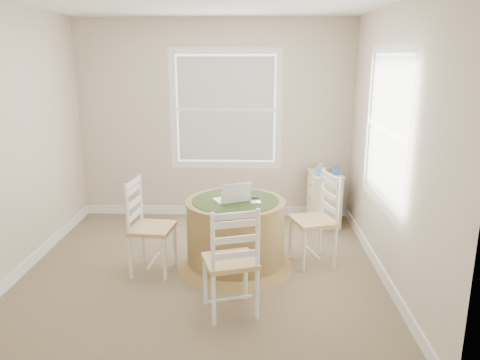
{
  "coord_description": "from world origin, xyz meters",
  "views": [
    {
      "loc": [
        0.52,
        -4.33,
        2.13
      ],
      "look_at": [
        0.37,
        0.45,
        0.85
      ],
      "focal_mm": 35.0,
      "sensor_mm": 36.0,
      "label": 1
    }
  ],
  "objects_px": {
    "chair_near": "(230,261)",
    "round_table": "(235,231)",
    "chair_right": "(313,220)",
    "laptop": "(232,198)",
    "corner_chest": "(324,198)",
    "chair_left": "(152,228)"
  },
  "relations": [
    {
      "from": "chair_left",
      "to": "round_table",
      "type": "bearing_deg",
      "value": -72.89
    },
    {
      "from": "chair_left",
      "to": "corner_chest",
      "type": "bearing_deg",
      "value": -46.04
    },
    {
      "from": "chair_right",
      "to": "laptop",
      "type": "relative_size",
      "value": 2.36
    },
    {
      "from": "chair_left",
      "to": "laptop",
      "type": "distance_m",
      "value": 0.85
    },
    {
      "from": "chair_near",
      "to": "laptop",
      "type": "relative_size",
      "value": 2.36
    },
    {
      "from": "chair_near",
      "to": "chair_right",
      "type": "bearing_deg",
      "value": -145.85
    },
    {
      "from": "laptop",
      "to": "corner_chest",
      "type": "distance_m",
      "value": 1.8
    },
    {
      "from": "round_table",
      "to": "chair_right",
      "type": "bearing_deg",
      "value": 0.47
    },
    {
      "from": "chair_left",
      "to": "chair_near",
      "type": "xyz_separation_m",
      "value": [
        0.81,
        -0.74,
        0.0
      ]
    },
    {
      "from": "chair_near",
      "to": "corner_chest",
      "type": "height_order",
      "value": "chair_near"
    },
    {
      "from": "chair_left",
      "to": "chair_near",
      "type": "distance_m",
      "value": 1.1
    },
    {
      "from": "chair_left",
      "to": "chair_near",
      "type": "height_order",
      "value": "same"
    },
    {
      "from": "chair_left",
      "to": "chair_near",
      "type": "relative_size",
      "value": 1.0
    },
    {
      "from": "chair_near",
      "to": "round_table",
      "type": "bearing_deg",
      "value": -107.56
    },
    {
      "from": "corner_chest",
      "to": "chair_left",
      "type": "bearing_deg",
      "value": -146.97
    },
    {
      "from": "laptop",
      "to": "corner_chest",
      "type": "height_order",
      "value": "laptop"
    },
    {
      "from": "chair_left",
      "to": "chair_right",
      "type": "bearing_deg",
      "value": -74.28
    },
    {
      "from": "chair_left",
      "to": "laptop",
      "type": "relative_size",
      "value": 2.36
    },
    {
      "from": "chair_near",
      "to": "laptop",
      "type": "height_order",
      "value": "chair_near"
    },
    {
      "from": "round_table",
      "to": "corner_chest",
      "type": "height_order",
      "value": "round_table"
    },
    {
      "from": "chair_right",
      "to": "corner_chest",
      "type": "distance_m",
      "value": 1.25
    },
    {
      "from": "laptop",
      "to": "chair_right",
      "type": "bearing_deg",
      "value": 163.12
    }
  ]
}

